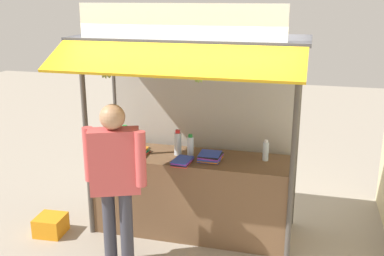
% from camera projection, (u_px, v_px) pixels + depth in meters
% --- Properties ---
extents(ground_plane, '(20.00, 20.00, 0.00)m').
position_uv_depth(ground_plane, '(192.00, 230.00, 5.56)').
color(ground_plane, '#9E9384').
extents(stall_counter, '(2.33, 0.69, 0.96)m').
position_uv_depth(stall_counter, '(192.00, 194.00, 5.43)').
color(stall_counter, brown).
rests_on(stall_counter, ground).
extents(stall_structure, '(2.53, 1.57, 2.70)m').
position_uv_depth(stall_structure, '(195.00, 97.00, 5.22)').
color(stall_structure, '#4C4742').
rests_on(stall_structure, ground).
extents(water_bottle_right, '(0.09, 0.09, 0.31)m').
position_uv_depth(water_bottle_right, '(125.00, 138.00, 5.49)').
color(water_bottle_right, silver).
rests_on(water_bottle_right, stall_counter).
extents(water_bottle_left, '(0.07, 0.07, 0.24)m').
position_uv_depth(water_bottle_left, '(266.00, 151.00, 5.14)').
color(water_bottle_left, silver).
rests_on(water_bottle_left, stall_counter).
extents(water_bottle_front_right, '(0.08, 0.08, 0.27)m').
position_uv_depth(water_bottle_front_right, '(190.00, 146.00, 5.26)').
color(water_bottle_front_right, silver).
rests_on(water_bottle_front_right, stall_counter).
extents(water_bottle_mid_right, '(0.09, 0.09, 0.31)m').
position_uv_depth(water_bottle_mid_right, '(178.00, 143.00, 5.32)').
color(water_bottle_mid_right, silver).
rests_on(water_bottle_mid_right, stall_counter).
extents(magazine_stack_mid_left, '(0.21, 0.30, 0.08)m').
position_uv_depth(magazine_stack_mid_left, '(98.00, 152.00, 5.32)').
color(magazine_stack_mid_left, orange).
rests_on(magazine_stack_mid_left, stall_counter).
extents(magazine_stack_rear_center, '(0.24, 0.31, 0.06)m').
position_uv_depth(magazine_stack_rear_center, '(137.00, 152.00, 5.35)').
color(magazine_stack_rear_center, red).
rests_on(magazine_stack_rear_center, stall_counter).
extents(magazine_stack_far_right, '(0.21, 0.30, 0.05)m').
position_uv_depth(magazine_stack_far_right, '(182.00, 161.00, 5.07)').
color(magazine_stack_far_right, red).
rests_on(magazine_stack_far_right, stall_counter).
extents(magazine_stack_center, '(0.27, 0.28, 0.08)m').
position_uv_depth(magazine_stack_center, '(210.00, 157.00, 5.16)').
color(magazine_stack_center, blue).
rests_on(magazine_stack_center, stall_counter).
extents(banana_bunch_inner_left, '(0.10, 0.10, 0.27)m').
position_uv_depth(banana_bunch_inner_left, '(157.00, 71.00, 4.64)').
color(banana_bunch_inner_left, '#332D23').
extents(banana_bunch_rightmost, '(0.10, 0.10, 0.29)m').
position_uv_depth(banana_bunch_rightmost, '(199.00, 75.00, 4.54)').
color(banana_bunch_rightmost, '#332D23').
extents(banana_bunch_inner_right, '(0.12, 0.12, 0.30)m').
position_uv_depth(banana_bunch_inner_right, '(106.00, 70.00, 4.78)').
color(banana_bunch_inner_right, '#332D23').
extents(vendor_person, '(0.67, 0.39, 1.77)m').
position_uv_depth(vendor_person, '(115.00, 172.00, 4.56)').
color(vendor_person, '#383842').
rests_on(vendor_person, ground).
extents(plastic_crate, '(0.35, 0.35, 0.23)m').
position_uv_depth(plastic_crate, '(51.00, 225.00, 5.45)').
color(plastic_crate, orange).
rests_on(plastic_crate, ground).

